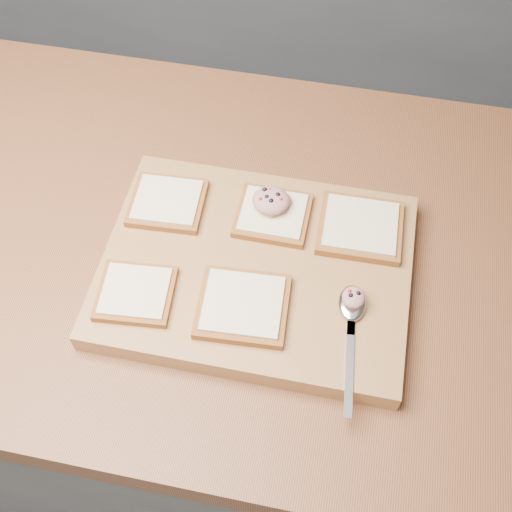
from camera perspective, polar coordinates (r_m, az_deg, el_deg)
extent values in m
plane|color=#515459|center=(1.86, -1.76, -14.60)|extent=(4.00, 4.00, 0.00)
cube|color=slate|center=(1.47, -2.19, -9.21)|extent=(1.90, 0.75, 0.84)
cube|color=brown|center=(1.08, -2.95, 0.79)|extent=(2.00, 0.80, 0.06)
cube|color=#A16D45|center=(0.99, 0.00, -1.20)|extent=(0.47, 0.36, 0.04)
cube|color=brown|center=(1.05, -7.87, 4.71)|extent=(0.12, 0.11, 0.01)
cube|color=beige|center=(1.04, -7.92, 4.99)|extent=(0.11, 0.10, 0.00)
cube|color=brown|center=(1.02, 1.50, 3.65)|extent=(0.12, 0.11, 0.01)
cube|color=beige|center=(1.02, 1.51, 3.93)|extent=(0.10, 0.09, 0.00)
cube|color=brown|center=(1.02, 9.24, 2.49)|extent=(0.13, 0.12, 0.01)
cube|color=beige|center=(1.01, 9.31, 2.80)|extent=(0.11, 0.10, 0.00)
cube|color=brown|center=(0.96, -10.64, -3.28)|extent=(0.12, 0.11, 0.01)
cube|color=beige|center=(0.95, -10.71, -3.05)|extent=(0.10, 0.09, 0.00)
cube|color=brown|center=(0.93, -1.17, -4.49)|extent=(0.14, 0.13, 0.01)
cube|color=beige|center=(0.92, -1.18, -4.21)|extent=(0.12, 0.11, 0.00)
ellipsoid|color=tan|center=(1.01, 1.34, 4.98)|extent=(0.06, 0.06, 0.03)
sphere|color=black|center=(1.01, 1.95, 5.43)|extent=(0.01, 0.01, 0.01)
sphere|color=black|center=(1.01, 0.79, 5.88)|extent=(0.01, 0.01, 0.01)
sphere|color=black|center=(1.00, 1.35, 4.90)|extent=(0.01, 0.01, 0.01)
sphere|color=black|center=(1.00, 0.97, 5.23)|extent=(0.01, 0.01, 0.01)
sphere|color=#A5140C|center=(1.00, 2.21, 5.04)|extent=(0.01, 0.01, 0.01)
sphere|color=#A5140C|center=(1.01, 1.25, 5.86)|extent=(0.01, 0.01, 0.01)
sphere|color=#A5140C|center=(1.00, 0.41, 5.06)|extent=(0.01, 0.01, 0.01)
ellipsoid|color=silver|center=(0.94, 8.54, -4.15)|extent=(0.05, 0.06, 0.01)
cube|color=silver|center=(0.93, 8.44, -5.92)|extent=(0.01, 0.04, 0.00)
cube|color=silver|center=(0.90, 8.31, -9.56)|extent=(0.02, 0.15, 0.00)
ellipsoid|color=tan|center=(0.93, 8.66, -3.66)|extent=(0.03, 0.04, 0.02)
sphere|color=black|center=(0.93, 9.08, -3.32)|extent=(0.01, 0.01, 0.01)
sphere|color=black|center=(0.92, 8.43, -3.51)|extent=(0.01, 0.01, 0.01)
sphere|color=#A5140C|center=(0.93, 8.34, -3.14)|extent=(0.01, 0.01, 0.01)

